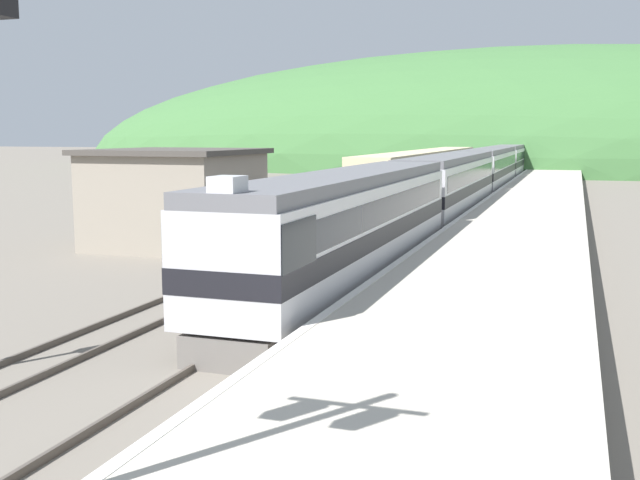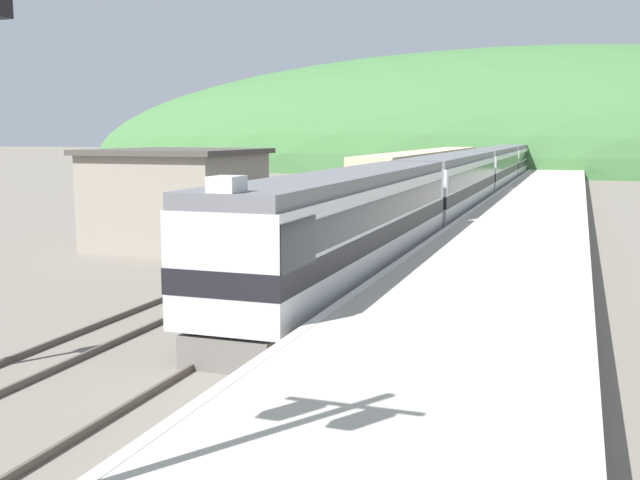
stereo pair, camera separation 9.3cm
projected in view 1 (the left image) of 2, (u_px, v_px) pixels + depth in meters
The scene contains 10 objects.
track_main at pixel (493, 190), 69.16m from camera, with size 1.52×180.00×0.16m.
track_siding at pixel (446, 189), 70.53m from camera, with size 1.52×180.00×0.16m.
platform at pixel (534, 206), 48.84m from camera, with size 6.08×140.00×1.13m.
distant_hills at pixel (529, 166), 121.08m from camera, with size 159.10×71.59×37.53m.
station_shed at pixel (176, 198), 34.97m from camera, with size 6.99×7.17×4.57m.
express_train_lead_car at pixel (348, 226), 25.31m from camera, with size 2.88×19.87×4.36m.
carriage_second at pixel (450, 185), 45.42m from camera, with size 2.87×20.83×4.00m.
carriage_third at pixel (489, 169), 65.76m from camera, with size 2.87×20.83×4.00m.
carriage_fourth at pixel (510, 161), 86.10m from camera, with size 2.87×20.83×4.00m.
siding_train at pixel (425, 174), 60.19m from camera, with size 2.90×35.94×3.91m.
Camera 1 is at (7.21, -0.58, 5.28)m, focal length 42.00 mm.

